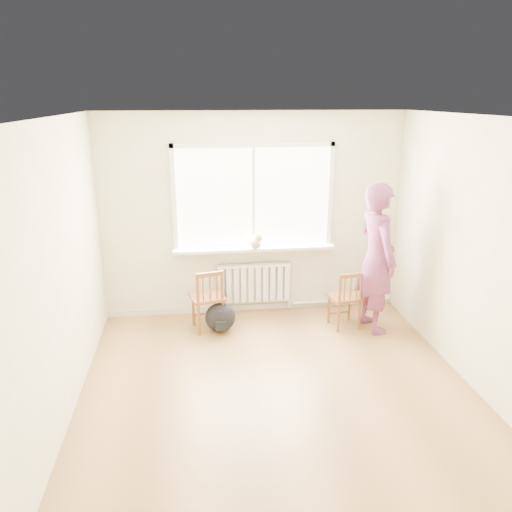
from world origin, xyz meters
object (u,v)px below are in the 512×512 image
object	(u,v)px
chair_left	(208,300)
chair_right	(346,299)
backpack	(220,317)
person	(376,258)
cat	(255,241)

from	to	relation	value
chair_left	chair_right	xyz separation A→B (m)	(1.75, -0.16, -0.02)
chair_left	backpack	size ratio (longest dim) A/B	2.13
person	backpack	world-z (taller)	person
person	backpack	distance (m)	2.10
person	backpack	xyz separation A→B (m)	(-1.95, 0.14, -0.75)
chair_right	chair_left	bearing A→B (deg)	-13.82
chair_right	person	bearing A→B (deg)	164.10
chair_right	cat	bearing A→B (deg)	-34.77
person	backpack	size ratio (longest dim) A/B	4.90
cat	backpack	bearing A→B (deg)	-156.72
backpack	chair_right	bearing A→B (deg)	-3.49
person	chair_left	bearing A→B (deg)	74.59
chair_left	person	distance (m)	2.17
chair_right	person	size ratio (longest dim) A/B	0.41
chair_right	backpack	size ratio (longest dim) A/B	2.02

